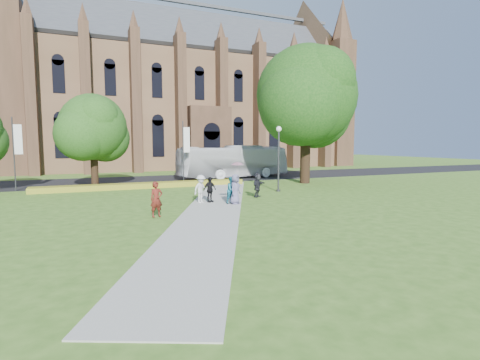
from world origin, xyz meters
name	(u,v)px	position (x,y,z in m)	size (l,w,h in m)	color
ground	(220,212)	(0.00, 0.00, 0.00)	(160.00, 160.00, 0.00)	#39601D
road	(153,180)	(0.00, 20.00, 0.01)	(160.00, 10.00, 0.02)	black
footpath	(214,209)	(0.00, 1.00, 0.02)	(3.20, 30.00, 0.04)	#B2B2A8
flower_hedge	(145,185)	(-2.00, 13.20, 0.23)	(18.00, 1.40, 0.45)	gold
cathedral	(191,86)	(10.00, 39.73, 12.98)	(52.60, 18.25, 28.00)	brown
streetlamp	(279,151)	(7.50, 6.50, 3.30)	(0.44, 0.44, 5.24)	#38383D
large_tree	(306,96)	(13.00, 11.00, 8.37)	(9.60, 9.60, 13.20)	#332114
street_tree_1	(93,127)	(-6.00, 14.50, 5.22)	(5.60, 5.60, 8.05)	#332114
banner_pole_0	(184,148)	(2.11, 15.20, 3.39)	(0.70, 0.10, 6.00)	#38383D
banner_pole_1	(15,149)	(-11.89, 15.20, 3.39)	(0.70, 0.10, 6.00)	#38383D
tour_coach	(234,162)	(8.67, 18.62, 1.82)	(3.03, 12.94, 3.61)	silver
pedestrian_0	(156,199)	(-3.62, -0.22, 0.97)	(0.68, 0.45, 1.87)	#5E1E15
pedestrian_1	(232,190)	(1.70, 2.24, 0.91)	(0.84, 0.66, 1.74)	#1B7088
pedestrian_2	(201,189)	(-0.05, 3.32, 0.95)	(1.17, 0.67, 1.81)	silver
pedestrian_3	(210,190)	(0.54, 3.29, 0.87)	(0.97, 0.41, 1.66)	black
pedestrian_4	(235,189)	(1.81, 1.98, 0.99)	(0.93, 0.61, 1.90)	slate
pedestrian_5	(257,185)	(4.49, 4.22, 0.91)	(1.61, 0.51, 1.74)	#222329
parasol	(237,169)	(1.99, 2.08, 2.28)	(0.76, 0.76, 0.67)	#C98E9A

